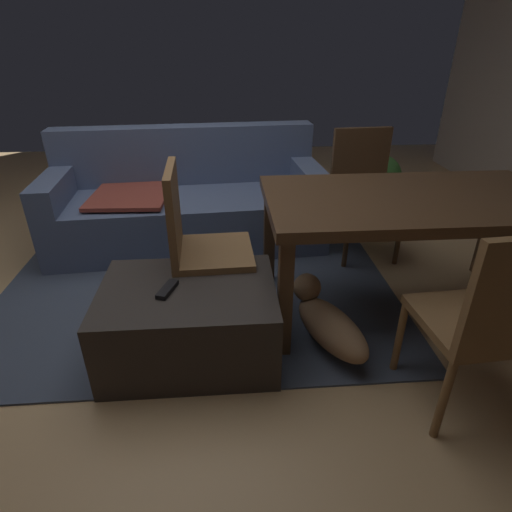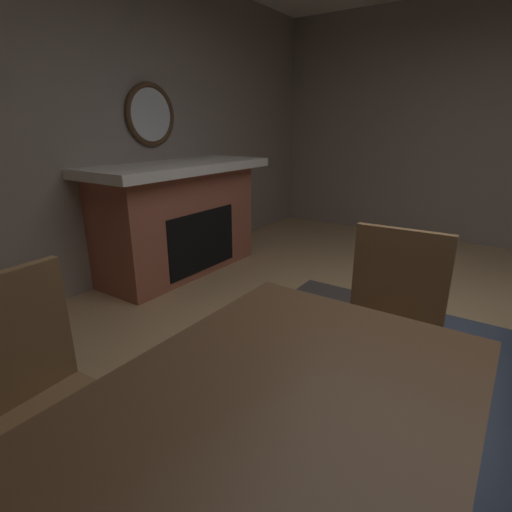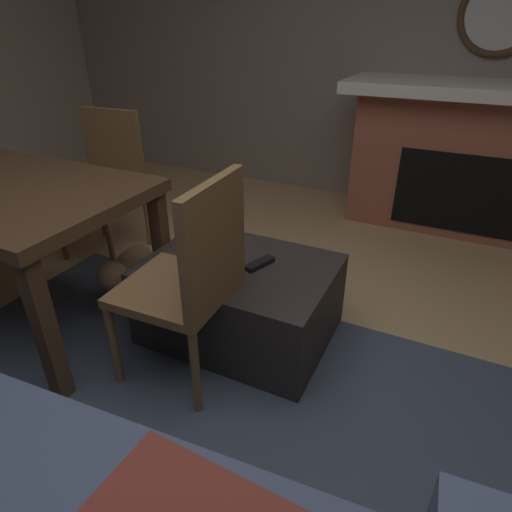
{
  "view_description": "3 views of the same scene",
  "coord_description": "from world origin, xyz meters",
  "px_view_note": "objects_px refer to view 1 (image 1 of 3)",
  "views": [
    {
      "loc": [
        0.45,
        -2.36,
        1.52
      ],
      "look_at": [
        0.58,
        -0.66,
        0.61
      ],
      "focal_mm": 29.06,
      "sensor_mm": 36.0,
      "label": 1
    },
    {
      "loc": [
        1.98,
        0.15,
        1.38
      ],
      "look_at": [
        0.33,
        -0.97,
        0.71
      ],
      "focal_mm": 27.57,
      "sensor_mm": 36.0,
      "label": 2
    },
    {
      "loc": [
        -0.61,
        0.97,
        1.42
      ],
      "look_at": [
        0.05,
        -0.38,
        0.61
      ],
      "focal_mm": 30.38,
      "sensor_mm": 36.0,
      "label": 3
    }
  ],
  "objects_px": {
    "dining_chair_south": "(492,317)",
    "dining_chair_west": "(196,239)",
    "dining_chair_north": "(363,186)",
    "potted_plant": "(379,181)",
    "small_dog": "(328,322)",
    "ottoman_coffee_table": "(190,321)",
    "couch": "(188,204)",
    "tv_remote": "(167,289)",
    "dining_table": "(412,209)"
  },
  "relations": [
    {
      "from": "dining_chair_south",
      "to": "dining_chair_west",
      "type": "bearing_deg",
      "value": 145.96
    },
    {
      "from": "dining_chair_north",
      "to": "potted_plant",
      "type": "height_order",
      "value": "dining_chair_north"
    },
    {
      "from": "small_dog",
      "to": "dining_chair_west",
      "type": "bearing_deg",
      "value": 153.26
    },
    {
      "from": "ottoman_coffee_table",
      "to": "potted_plant",
      "type": "xyz_separation_m",
      "value": [
        1.66,
        1.92,
        0.1
      ]
    },
    {
      "from": "dining_chair_south",
      "to": "potted_plant",
      "type": "distance_m",
      "value": 2.46
    },
    {
      "from": "ottoman_coffee_table",
      "to": "dining_chair_south",
      "type": "height_order",
      "value": "dining_chair_south"
    },
    {
      "from": "couch",
      "to": "tv_remote",
      "type": "xyz_separation_m",
      "value": [
        0.01,
        -1.46,
        0.11
      ]
    },
    {
      "from": "dining_table",
      "to": "tv_remote",
      "type": "bearing_deg",
      "value": -165.0
    },
    {
      "from": "small_dog",
      "to": "couch",
      "type": "bearing_deg",
      "value": 119.63
    },
    {
      "from": "dining_table",
      "to": "potted_plant",
      "type": "bearing_deg",
      "value": 75.33
    },
    {
      "from": "dining_table",
      "to": "dining_chair_south",
      "type": "distance_m",
      "value": 0.84
    },
    {
      "from": "potted_plant",
      "to": "dining_table",
      "type": "bearing_deg",
      "value": -104.67
    },
    {
      "from": "tv_remote",
      "to": "dining_table",
      "type": "xyz_separation_m",
      "value": [
        1.34,
        0.36,
        0.24
      ]
    },
    {
      "from": "dining_table",
      "to": "dining_chair_west",
      "type": "bearing_deg",
      "value": -179.83
    },
    {
      "from": "dining_chair_west",
      "to": "potted_plant",
      "type": "distance_m",
      "value": 2.29
    },
    {
      "from": "dining_table",
      "to": "small_dog",
      "type": "height_order",
      "value": "dining_table"
    },
    {
      "from": "tv_remote",
      "to": "dining_table",
      "type": "bearing_deg",
      "value": 34.14
    },
    {
      "from": "dining_chair_north",
      "to": "potted_plant",
      "type": "relative_size",
      "value": 1.68
    },
    {
      "from": "couch",
      "to": "potted_plant",
      "type": "bearing_deg",
      "value": 15.3
    },
    {
      "from": "dining_chair_west",
      "to": "small_dog",
      "type": "distance_m",
      "value": 0.85
    },
    {
      "from": "tv_remote",
      "to": "dining_chair_west",
      "type": "bearing_deg",
      "value": 89.3
    },
    {
      "from": "dining_chair_south",
      "to": "potted_plant",
      "type": "xyz_separation_m",
      "value": [
        0.41,
        2.41,
        -0.21
      ]
    },
    {
      "from": "tv_remote",
      "to": "dining_chair_north",
      "type": "relative_size",
      "value": 0.17
    },
    {
      "from": "dining_chair_north",
      "to": "potted_plant",
      "type": "distance_m",
      "value": 0.9
    },
    {
      "from": "ottoman_coffee_table",
      "to": "dining_table",
      "type": "height_order",
      "value": "dining_table"
    },
    {
      "from": "potted_plant",
      "to": "dining_chair_south",
      "type": "bearing_deg",
      "value": -99.62
    },
    {
      "from": "ottoman_coffee_table",
      "to": "dining_chair_south",
      "type": "bearing_deg",
      "value": -21.48
    },
    {
      "from": "dining_table",
      "to": "small_dog",
      "type": "bearing_deg",
      "value": -146.0
    },
    {
      "from": "couch",
      "to": "tv_remote",
      "type": "distance_m",
      "value": 1.47
    },
    {
      "from": "potted_plant",
      "to": "tv_remote",
      "type": "bearing_deg",
      "value": -132.06
    },
    {
      "from": "dining_chair_south",
      "to": "dining_chair_west",
      "type": "distance_m",
      "value": 1.47
    },
    {
      "from": "ottoman_coffee_table",
      "to": "small_dog",
      "type": "bearing_deg",
      "value": -1.46
    },
    {
      "from": "dining_chair_north",
      "to": "small_dog",
      "type": "bearing_deg",
      "value": -113.59
    },
    {
      "from": "potted_plant",
      "to": "ottoman_coffee_table",
      "type": "bearing_deg",
      "value": -130.9
    },
    {
      "from": "ottoman_coffee_table",
      "to": "dining_chair_north",
      "type": "bearing_deg",
      "value": 43.06
    },
    {
      "from": "small_dog",
      "to": "dining_chair_south",
      "type": "bearing_deg",
      "value": -42.0
    },
    {
      "from": "tv_remote",
      "to": "dining_chair_south",
      "type": "height_order",
      "value": "dining_chair_south"
    },
    {
      "from": "tv_remote",
      "to": "dining_chair_north",
      "type": "bearing_deg",
      "value": 60.77
    },
    {
      "from": "dining_table",
      "to": "potted_plant",
      "type": "xyz_separation_m",
      "value": [
        0.42,
        1.59,
        -0.35
      ]
    },
    {
      "from": "ottoman_coffee_table",
      "to": "small_dog",
      "type": "xyz_separation_m",
      "value": [
        0.73,
        -0.02,
        -0.03
      ]
    },
    {
      "from": "ottoman_coffee_table",
      "to": "dining_table",
      "type": "relative_size",
      "value": 0.54
    },
    {
      "from": "couch",
      "to": "ottoman_coffee_table",
      "type": "relative_size",
      "value": 2.46
    },
    {
      "from": "dining_chair_west",
      "to": "tv_remote",
      "type": "bearing_deg",
      "value": -109.84
    },
    {
      "from": "dining_chair_north",
      "to": "small_dog",
      "type": "relative_size",
      "value": 1.55
    },
    {
      "from": "potted_plant",
      "to": "dining_chair_west",
      "type": "bearing_deg",
      "value": -135.67
    },
    {
      "from": "dining_chair_west",
      "to": "small_dog",
      "type": "relative_size",
      "value": 1.55
    },
    {
      "from": "dining_chair_south",
      "to": "small_dog",
      "type": "distance_m",
      "value": 0.79
    },
    {
      "from": "ottoman_coffee_table",
      "to": "dining_chair_west",
      "type": "distance_m",
      "value": 0.46
    },
    {
      "from": "dining_table",
      "to": "dining_chair_south",
      "type": "xyz_separation_m",
      "value": [
        0.01,
        -0.83,
        -0.14
      ]
    },
    {
      "from": "couch",
      "to": "tv_remote",
      "type": "relative_size",
      "value": 13.53
    }
  ]
}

